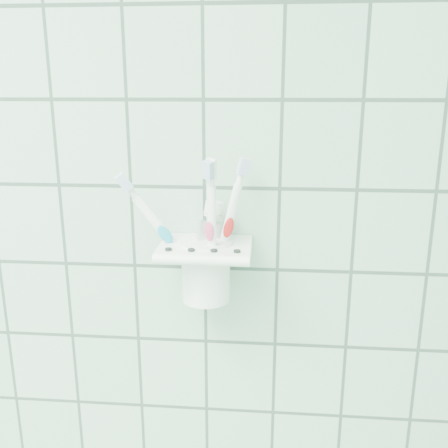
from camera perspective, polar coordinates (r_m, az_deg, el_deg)
name	(u,v)px	position (r m, az deg, el deg)	size (l,w,h in m)	color
holder_bracket	(206,249)	(0.70, -2.09, -2.91)	(0.13, 0.10, 0.04)	white
cup	(206,267)	(0.71, -2.09, -4.98)	(0.08, 0.08, 0.09)	white
toothbrush_pink	(208,220)	(0.70, -1.80, 0.42)	(0.11, 0.04, 0.20)	white
toothbrush_blue	(209,228)	(0.68, -1.67, -0.44)	(0.05, 0.04, 0.20)	white
toothbrush_orange	(212,224)	(0.69, -1.38, 0.01)	(0.02, 0.06, 0.21)	white
toothpaste_tube	(200,241)	(0.71, -2.76, -1.92)	(0.05, 0.04, 0.14)	silver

